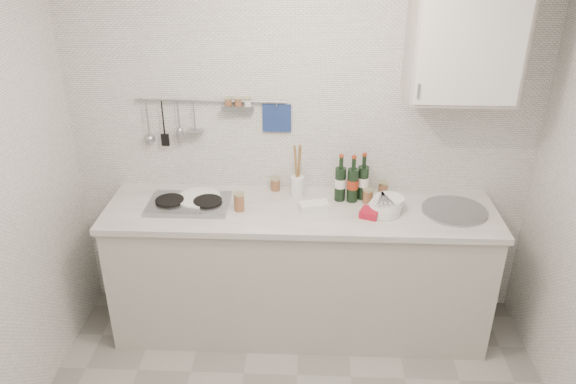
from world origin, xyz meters
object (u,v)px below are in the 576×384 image
object	(u,v)px
wall_cabinet	(465,38)
plate_stack_sink	(386,205)
wine_bottles	(352,178)
utensil_crock	(297,184)
plate_stack_hob	(198,200)

from	to	relation	value
wall_cabinet	plate_stack_sink	size ratio (longest dim) A/B	2.92
wine_bottles	utensil_crock	distance (m)	0.36
plate_stack_sink	wine_bottles	bearing A→B (deg)	142.59
plate_stack_sink	wine_bottles	xyz separation A→B (m)	(-0.20, 0.15, 0.11)
plate_stack_hob	plate_stack_sink	distance (m)	1.18
plate_stack_sink	utensil_crock	bearing A→B (deg)	160.29
plate_stack_hob	wine_bottles	bearing A→B (deg)	5.09
wall_cabinet	utensil_crock	bearing A→B (deg)	176.48
wall_cabinet	utensil_crock	size ratio (longest dim) A/B	1.94
plate_stack_sink	utensil_crock	world-z (taller)	utensil_crock
plate_stack_hob	utensil_crock	bearing A→B (deg)	11.65
wall_cabinet	wine_bottles	size ratio (longest dim) A/B	2.26
wall_cabinet	plate_stack_sink	xyz separation A→B (m)	(-0.38, -0.14, -0.98)
wine_bottles	utensil_crock	xyz separation A→B (m)	(-0.35, 0.04, -0.07)
wall_cabinet	plate_stack_hob	xyz separation A→B (m)	(-1.55, -0.07, -1.01)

